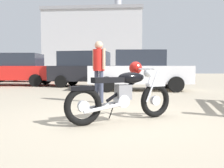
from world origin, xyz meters
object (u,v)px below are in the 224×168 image
Objects in this scene: pale_sedan_back at (26,70)px; dark_sedan_left at (139,71)px; silver_sedan_mid at (12,68)px; red_hatchback_near at (88,69)px; bystander at (99,65)px; blue_hatchback_right at (90,68)px; vintage_motorcycle at (124,93)px.

pale_sedan_back is 9.84m from dark_sedan_left.
silver_sedan_mid is 1.07× the size of pale_sedan_back.
red_hatchback_near is 0.97× the size of dark_sedan_left.
blue_hatchback_right is (-1.76, 12.43, -0.08)m from bystander.
red_hatchback_near is at bearing -11.43° from silver_sedan_mid.
silver_sedan_mid reaches higher than bystander.
pale_sedan_back is (-6.68, 12.18, 0.34)m from vintage_motorcycle.
red_hatchback_near is 0.83× the size of blue_hatchback_right.
bystander is 5.62m from red_hatchback_near.
blue_hatchback_right is (-0.73, 6.90, 0.02)m from red_hatchback_near.
pale_sedan_back is 1.04× the size of dark_sedan_left.
dark_sedan_left is (7.47, -6.40, 0.00)m from pale_sedan_back.
blue_hatchback_right is (-3.17, 8.82, 0.10)m from dark_sedan_left.
bystander is 11.70m from pale_sedan_back.
pale_sedan_back is at bearing 72.20° from bystander.
bystander is 0.35× the size of silver_sedan_mid.
pale_sedan_back reaches higher than bystander.
pale_sedan_back and dark_sedan_left have the same top height.
vintage_motorcycle is 10.40m from silver_sedan_mid.
red_hatchback_near is at bearing 73.59° from vintage_motorcycle.
bystander reaches higher than vintage_motorcycle.
silver_sedan_mid reaches higher than dark_sedan_left.
vintage_motorcycle is 5.84m from dark_sedan_left.
red_hatchback_near reaches higher than vintage_motorcycle.
pale_sedan_back is at bearing -41.50° from dark_sedan_left.
red_hatchback_near is 6.94m from blue_hatchback_right.
vintage_motorcycle is 0.38× the size of blue_hatchback_right.
silver_sedan_mid is 3.74m from pale_sedan_back.
bystander is 12.55m from blue_hatchback_right.
silver_sedan_mid is (-5.33, 6.34, -0.08)m from bystander.
pale_sedan_back is (-6.06, 10.01, -0.18)m from bystander.
silver_sedan_mid reaches higher than vintage_motorcycle.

